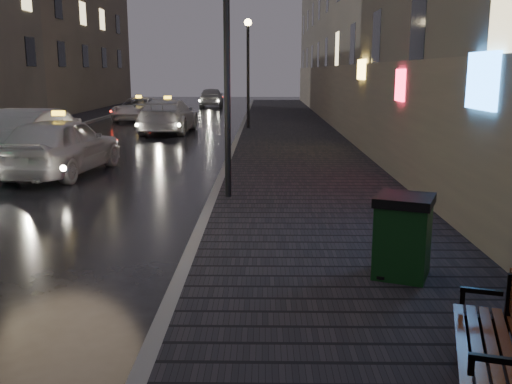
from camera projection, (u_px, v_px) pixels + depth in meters
ground at (52, 310)px, 7.19m from camera, size 120.00×120.00×0.00m
sidewalk at (290, 131)px, 27.65m from camera, size 4.60×58.00×0.15m
curb at (240, 131)px, 27.68m from camera, size 0.20×58.00×0.15m
sidewalk_far at (32, 131)px, 27.83m from camera, size 2.40×58.00×0.15m
curb_far at (59, 131)px, 27.82m from camera, size 0.20×58.00×0.15m
building_near at (348, 2)px, 30.17m from camera, size 1.80×50.00×13.00m
building_far_c at (57, 37)px, 44.38m from camera, size 6.00×22.00×11.00m
lamp_near at (227, 46)px, 12.30m from camera, size 0.36×0.36×5.28m
lamp_far at (248, 60)px, 27.95m from camera, size 0.36×0.36×5.28m
bench at (500, 345)px, 5.02m from camera, size 1.05×1.82×0.88m
trash_bin at (403, 236)px, 7.84m from camera, size 0.98×0.98×1.15m
taxi_near at (61, 145)px, 16.39m from camera, size 2.58×5.20×1.70m
car_left_mid at (22, 135)px, 18.98m from camera, size 2.49×5.35×1.70m
taxi_mid at (168, 116)px, 27.76m from camera, size 2.44×5.66×1.62m
taxi_far at (139, 109)px, 34.72m from camera, size 2.85×5.14×1.36m
car_far at (212, 97)px, 47.52m from camera, size 2.08×4.78×1.60m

